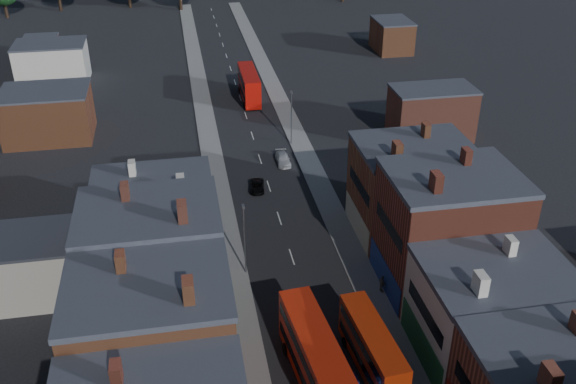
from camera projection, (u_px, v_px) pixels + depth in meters
name	position (u px, v px, depth m)	size (l,w,h in m)	color
pavement_west	(217.00, 183.00, 83.08)	(3.00, 200.00, 0.12)	gray
pavement_east	(315.00, 175.00, 85.12)	(3.00, 200.00, 0.12)	gray
lamp_post_2	(244.00, 235.00, 63.86)	(0.25, 0.70, 8.12)	slate
lamp_post_3	(291.00, 114.00, 91.22)	(0.25, 0.70, 8.12)	slate
bus_0	(315.00, 357.00, 51.63)	(3.92, 12.31, 5.23)	red
bus_1	(372.00, 349.00, 53.12)	(3.19, 10.30, 4.38)	red
bus_2	(249.00, 85.00, 107.84)	(2.96, 11.47, 4.95)	#AF0E07
car_2	(257.00, 186.00, 81.31)	(1.77, 3.84, 1.07)	black
car_3	(283.00, 159.00, 87.86)	(1.77, 4.36, 1.27)	silver
ped_3	(382.00, 284.00, 62.91)	(1.08, 0.49, 1.84)	#5D5A50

